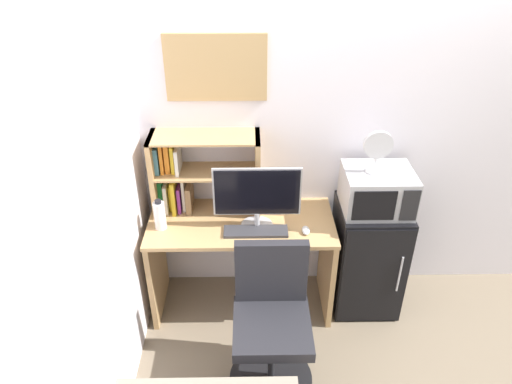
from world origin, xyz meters
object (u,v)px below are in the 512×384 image
object	(u,v)px
mini_fridge	(367,256)
desk_fan	(378,149)
desk_chair	(271,327)
microwave	(377,190)
computer_mouse	(306,230)
keyboard	(256,231)
water_bottle	(160,215)
hutch_bookshelf	(191,173)
wall_corkboard	(216,68)
monitor	(257,196)

from	to	relation	value
mini_fridge	desk_fan	bearing A→B (deg)	-175.94
desk_fan	desk_chair	xyz separation A→B (m)	(-0.68, -0.65, -0.87)
mini_fridge	microwave	xyz separation A→B (m)	(-0.00, 0.00, 0.56)
computer_mouse	microwave	size ratio (longest dim) A/B	0.21
computer_mouse	desk_fan	xyz separation A→B (m)	(0.44, 0.15, 0.52)
keyboard	computer_mouse	distance (m)	0.33
water_bottle	mini_fridge	world-z (taller)	water_bottle
water_bottle	mini_fridge	xyz separation A→B (m)	(1.44, 0.09, -0.44)
hutch_bookshelf	desk_fan	distance (m)	1.23
computer_mouse	mini_fridge	bearing A→B (deg)	17.74
microwave	desk_chair	bearing A→B (deg)	-137.57
keyboard	desk_fan	world-z (taller)	desk_fan
keyboard	wall_corkboard	world-z (taller)	wall_corkboard
hutch_bookshelf	desk_chair	world-z (taller)	hutch_bookshelf
monitor	mini_fridge	size ratio (longest dim) A/B	0.68
computer_mouse	wall_corkboard	bearing A→B (deg)	144.25
desk_chair	hutch_bookshelf	bearing A→B (deg)	122.95
desk_fan	wall_corkboard	size ratio (longest dim) A/B	0.45
mini_fridge	wall_corkboard	world-z (taller)	wall_corkboard
microwave	hutch_bookshelf	bearing A→B (deg)	173.41
computer_mouse	mini_fridge	size ratio (longest dim) A/B	0.11
monitor	desk_fan	distance (m)	0.82
hutch_bookshelf	computer_mouse	distance (m)	0.86
wall_corkboard	keyboard	bearing A→B (deg)	-59.42
monitor	desk_chair	world-z (taller)	monitor
wall_corkboard	computer_mouse	bearing A→B (deg)	-35.75
monitor	mini_fridge	world-z (taller)	monitor
hutch_bookshelf	monitor	bearing A→B (deg)	-27.42
mini_fridge	desk_chair	bearing A→B (deg)	-137.70
water_bottle	mini_fridge	size ratio (longest dim) A/B	0.26
microwave	keyboard	bearing A→B (deg)	-169.05
keyboard	mini_fridge	bearing A→B (deg)	10.75
hutch_bookshelf	microwave	world-z (taller)	hutch_bookshelf
computer_mouse	mini_fridge	xyz separation A→B (m)	(0.48, 0.15, -0.35)
hutch_bookshelf	water_bottle	bearing A→B (deg)	-129.97
hutch_bookshelf	computer_mouse	world-z (taller)	hutch_bookshelf
mini_fridge	water_bottle	bearing A→B (deg)	-176.53
monitor	keyboard	bearing A→B (deg)	-97.42
monitor	keyboard	distance (m)	0.24
mini_fridge	keyboard	bearing A→B (deg)	-169.25
keyboard	microwave	bearing A→B (deg)	10.95
monitor	water_bottle	bearing A→B (deg)	-179.66
water_bottle	wall_corkboard	bearing A→B (deg)	41.70
hutch_bookshelf	keyboard	bearing A→B (deg)	-34.64
water_bottle	desk_fan	size ratio (longest dim) A/B	0.75
monitor	desk_fan	bearing A→B (deg)	6.06
computer_mouse	desk_chair	size ratio (longest dim) A/B	0.10
desk_fan	wall_corkboard	world-z (taller)	wall_corkboard
microwave	wall_corkboard	size ratio (longest dim) A/B	0.71
monitor	water_bottle	distance (m)	0.65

